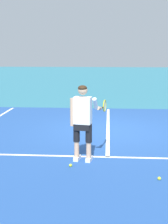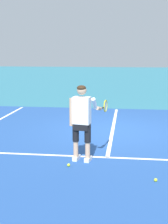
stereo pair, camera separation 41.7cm
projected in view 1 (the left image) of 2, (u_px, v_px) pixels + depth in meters
ground_plane at (108, 130)px, 10.31m from camera, size 80.00×80.00×0.00m
court_inner_surface at (108, 139)px, 9.23m from camera, size 10.98×10.09×0.00m
line_service at (108, 157)px, 7.70m from camera, size 8.23×0.10×0.01m
line_centre_service at (108, 126)px, 10.84m from camera, size 0.10×6.40×0.01m
tennis_player at (83, 118)px, 7.28m from camera, size 0.79×1.07×1.71m
tennis_ball_near_feet at (159, 178)px, 6.34m from camera, size 0.07×0.07×0.07m
tennis_ball_by_baseline at (71, 165)px, 7.06m from camera, size 0.07×0.07×0.07m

